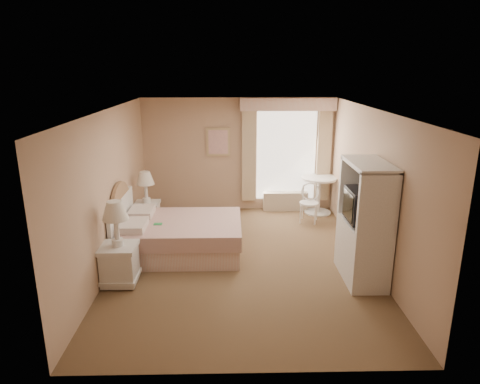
{
  "coord_description": "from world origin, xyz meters",
  "views": [
    {
      "loc": [
        -0.18,
        -6.56,
        3.13
      ],
      "look_at": [
        -0.03,
        0.3,
        1.11
      ],
      "focal_mm": 32.0,
      "sensor_mm": 36.0,
      "label": 1
    }
  ],
  "objects_px": {
    "bed": "(177,235)",
    "cafe_chair": "(310,200)",
    "nightstand_near": "(119,254)",
    "nightstand_far": "(147,208)",
    "armoire": "(364,232)",
    "round_table": "(319,189)"
  },
  "relations": [
    {
      "from": "bed",
      "to": "nightstand_far",
      "type": "distance_m",
      "value": 1.35
    },
    {
      "from": "cafe_chair",
      "to": "armoire",
      "type": "height_order",
      "value": "armoire"
    },
    {
      "from": "bed",
      "to": "cafe_chair",
      "type": "bearing_deg",
      "value": 30.95
    },
    {
      "from": "bed",
      "to": "round_table",
      "type": "height_order",
      "value": "bed"
    },
    {
      "from": "bed",
      "to": "armoire",
      "type": "xyz_separation_m",
      "value": [
        2.94,
        -0.99,
        0.42
      ]
    },
    {
      "from": "bed",
      "to": "round_table",
      "type": "bearing_deg",
      "value": 35.54
    },
    {
      "from": "bed",
      "to": "cafe_chair",
      "type": "relative_size",
      "value": 2.54
    },
    {
      "from": "nightstand_near",
      "to": "round_table",
      "type": "distance_m",
      "value": 4.77
    },
    {
      "from": "round_table",
      "to": "armoire",
      "type": "distance_m",
      "value": 3.05
    },
    {
      "from": "nightstand_far",
      "to": "cafe_chair",
      "type": "relative_size",
      "value": 1.43
    },
    {
      "from": "bed",
      "to": "round_table",
      "type": "relative_size",
      "value": 2.51
    },
    {
      "from": "bed",
      "to": "nightstand_near",
      "type": "distance_m",
      "value": 1.31
    },
    {
      "from": "nightstand_near",
      "to": "cafe_chair",
      "type": "xyz_separation_m",
      "value": [
        3.3,
        2.64,
        -0.01
      ]
    },
    {
      "from": "armoire",
      "to": "nightstand_far",
      "type": "bearing_deg",
      "value": 149.75
    },
    {
      "from": "bed",
      "to": "nightstand_far",
      "type": "xyz_separation_m",
      "value": [
        -0.71,
        1.14,
        0.11
      ]
    },
    {
      "from": "nightstand_near",
      "to": "nightstand_far",
      "type": "xyz_separation_m",
      "value": [
        0.0,
        2.23,
        -0.04
      ]
    },
    {
      "from": "bed",
      "to": "armoire",
      "type": "distance_m",
      "value": 3.13
    },
    {
      "from": "nightstand_far",
      "to": "round_table",
      "type": "height_order",
      "value": "nightstand_far"
    },
    {
      "from": "cafe_chair",
      "to": "round_table",
      "type": "bearing_deg",
      "value": 77.46
    },
    {
      "from": "nightstand_far",
      "to": "armoire",
      "type": "bearing_deg",
      "value": -30.25
    },
    {
      "from": "nightstand_near",
      "to": "cafe_chair",
      "type": "bearing_deg",
      "value": 38.63
    },
    {
      "from": "nightstand_near",
      "to": "nightstand_far",
      "type": "bearing_deg",
      "value": 90.0
    }
  ]
}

